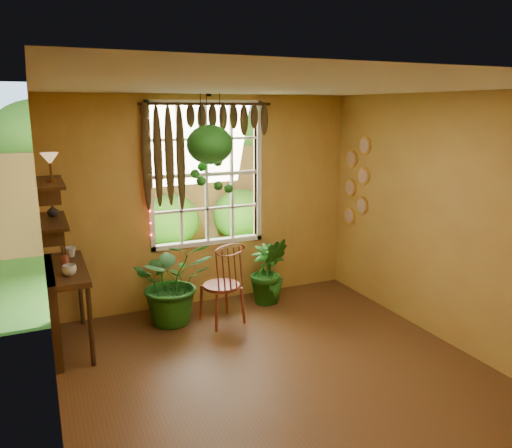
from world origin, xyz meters
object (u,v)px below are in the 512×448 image
at_px(counter_ledge, 58,299).
at_px(potted_plant_left, 173,281).
at_px(potted_plant_mid, 269,271).
at_px(hanging_basket, 210,152).
at_px(windsor_chair, 223,296).

distance_m(counter_ledge, potted_plant_left, 1.30).
xyz_separation_m(potted_plant_mid, hanging_basket, (-0.73, 0.16, 1.57)).
bearing_deg(hanging_basket, potted_plant_left, -156.95).
bearing_deg(windsor_chair, potted_plant_left, 142.76).
bearing_deg(potted_plant_left, potted_plant_mid, 3.71).
height_order(windsor_chair, hanging_basket, hanging_basket).
xyz_separation_m(counter_ledge, hanging_basket, (1.87, 0.39, 1.46)).
bearing_deg(potted_plant_left, windsor_chair, -25.64).
xyz_separation_m(windsor_chair, potted_plant_left, (-0.53, 0.26, 0.18)).
distance_m(windsor_chair, potted_plant_mid, 0.85).
distance_m(counter_ledge, potted_plant_mid, 2.61).
bearing_deg(counter_ledge, potted_plant_left, 6.33).
bearing_deg(hanging_basket, windsor_chair, -94.78).
bearing_deg(windsor_chair, hanging_basket, 73.62).
bearing_deg(hanging_basket, counter_ledge, -168.26).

